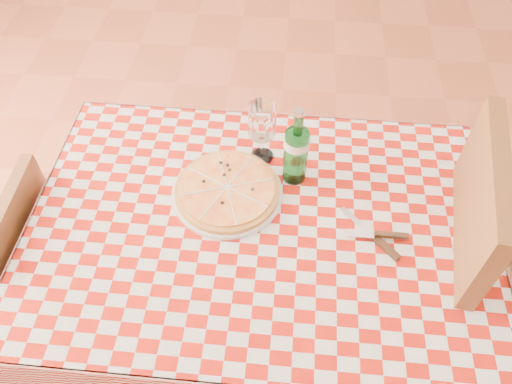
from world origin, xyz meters
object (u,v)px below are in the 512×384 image
pizza_plate (227,190)px  dining_table (261,242)px  chair_near (486,271)px  chair_far (18,268)px  water_bottle (297,146)px  wine_glass (262,133)px

pizza_plate → dining_table: bearing=-40.9°
dining_table → chair_near: chair_near is taller
chair_far → pizza_plate: bearing=-169.8°
chair_near → water_bottle: chair_near is taller
dining_table → water_bottle: water_bottle is taller
dining_table → water_bottle: (0.08, 0.18, 0.23)m
chair_near → pizza_plate: 0.80m
chair_far → wine_glass: bearing=-160.4°
chair_near → pizza_plate: (-0.78, 0.09, 0.18)m
dining_table → wine_glass: size_ratio=5.86×
chair_near → chair_far: (-1.46, -0.05, -0.13)m
pizza_plate → water_bottle: water_bottle is taller
wine_glass → chair_far: bearing=-158.5°
chair_near → chair_far: size_ratio=1.27×
pizza_plate → wine_glass: wine_glass is taller
dining_table → chair_near: 0.67m
chair_far → wine_glass: size_ratio=4.03×
dining_table → pizza_plate: bearing=139.1°
chair_near → water_bottle: size_ratio=4.00×
chair_far → chair_near: bearing=-179.8°
dining_table → water_bottle: bearing=65.1°
chair_near → wine_glass: 0.78m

